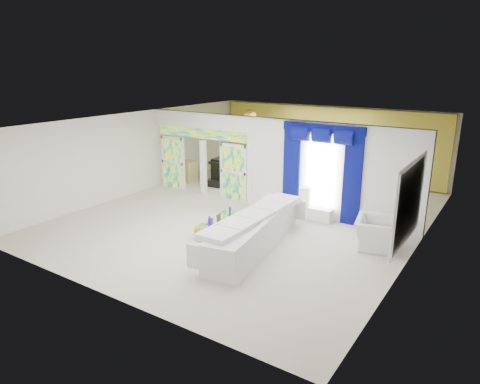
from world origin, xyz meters
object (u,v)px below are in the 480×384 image
Objects in this scene: white_sofa at (255,232)px; armchair at (376,233)px; console_table at (313,213)px; grand_piano at (236,167)px; coffee_table at (220,227)px.

white_sofa is 3.20m from armchair.
grand_piano is at bearing 149.04° from console_table.
white_sofa reaches higher than console_table.
grand_piano is (-4.86, 2.91, 0.25)m from console_table.
armchair is at bearing -32.62° from grand_piano.
white_sofa is at bearing -55.71° from grand_piano.
white_sofa reaches higher than coffee_table.
console_table reaches higher than coffee_table.
grand_piano reaches higher than white_sofa.
console_table is at bearing 72.99° from white_sofa.
coffee_table is 6.26m from grand_piano.
armchair is (2.65, 1.78, -0.02)m from white_sofa.
white_sofa is 2.84m from console_table.
coffee_table is 3.05m from console_table.
grand_piano is at bearing 118.93° from white_sofa.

